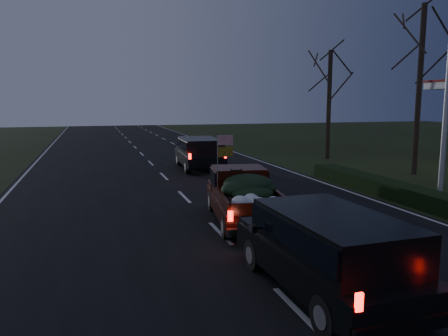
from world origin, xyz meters
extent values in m
plane|color=black|center=(0.00, 0.00, 0.00)|extent=(120.00, 120.00, 0.00)
cube|color=black|center=(0.00, 0.00, 0.01)|extent=(14.00, 120.00, 0.02)
cube|color=black|center=(7.80, 3.00, 0.30)|extent=(1.00, 10.00, 0.60)
cylinder|color=silver|center=(9.50, 2.00, 4.50)|extent=(0.20, 0.20, 9.00)
cylinder|color=black|center=(12.50, 7.00, 4.25)|extent=(0.28, 0.28, 8.50)
cylinder|color=black|center=(11.50, 14.00, 3.50)|extent=(0.28, 0.28, 7.00)
cube|color=#380F07|center=(1.04, 1.02, 0.53)|extent=(2.41, 4.65, 0.49)
cube|color=#380F07|center=(1.16, 1.81, 1.20)|extent=(1.83, 1.65, 0.80)
cube|color=black|center=(1.16, 1.81, 1.29)|extent=(1.91, 1.57, 0.49)
cube|color=#380F07|center=(0.87, -0.12, 0.80)|extent=(1.99, 2.70, 0.05)
ellipsoid|color=black|center=(0.98, 0.31, 1.20)|extent=(1.64, 1.79, 0.53)
cylinder|color=gray|center=(0.25, 1.13, 1.82)|extent=(0.03, 0.03, 1.77)
cube|color=red|center=(0.49, 1.10, 2.56)|extent=(0.46, 0.09, 0.30)
cube|color=gold|center=(0.49, 1.10, 2.20)|extent=(0.46, 0.09, 0.30)
cube|color=black|center=(2.31, 12.06, 0.63)|extent=(2.29, 4.98, 0.61)
cube|color=black|center=(2.29, 11.81, 1.32)|extent=(2.09, 3.65, 0.81)
cube|color=black|center=(2.29, 11.81, 1.40)|extent=(2.19, 3.56, 0.49)
cube|color=black|center=(0.86, -4.26, 0.59)|extent=(2.05, 4.66, 0.58)
cube|color=black|center=(0.86, -4.50, 1.25)|extent=(1.90, 3.41, 0.77)
cube|color=black|center=(0.86, -4.50, 1.32)|extent=(1.99, 3.32, 0.46)
cube|color=black|center=(-0.29, -3.38, 1.13)|extent=(0.10, 0.21, 0.15)
camera|label=1|loc=(-3.37, -11.46, 3.69)|focal=35.00mm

